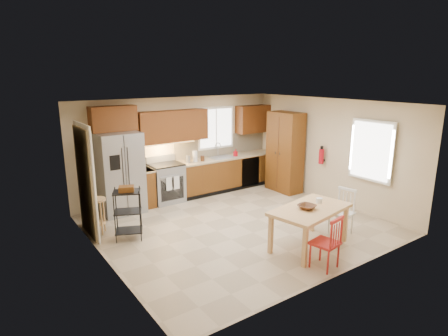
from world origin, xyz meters
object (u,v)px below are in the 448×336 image
object	(u,v)px
dining_table	(309,228)
chair_red	(325,242)
table_bowl	(307,209)
bar_stool	(98,216)
utility_cart	(128,214)
range_stove	(166,183)
table_jar	(319,202)
fire_extinguisher	(321,156)
chair_white	(341,212)
pantry	(285,152)
soap_bottle	(235,153)
refrigerator	(120,173)

from	to	relation	value
dining_table	chair_red	distance (m)	0.74
chair_red	table_bowl	bearing A→B (deg)	58.20
bar_stool	utility_cart	distance (m)	0.72
chair_red	table_bowl	world-z (taller)	chair_red
range_stove	table_jar	bearing A→B (deg)	-70.28
bar_stool	utility_cart	bearing A→B (deg)	-40.27
range_stove	dining_table	size ratio (longest dim) A/B	0.61
fire_extinguisher	chair_white	size ratio (longest dim) A/B	0.41
pantry	soap_bottle	bearing A→B (deg)	136.55
pantry	dining_table	bearing A→B (deg)	-126.22
table_jar	fire_extinguisher	bearing A→B (deg)	40.39
soap_bottle	bar_stool	size ratio (longest dim) A/B	0.27
fire_extinguisher	table_bowl	xyz separation A→B (m)	(-2.30, -1.69, -0.35)
bar_stool	table_jar	bearing A→B (deg)	-24.19
soap_bottle	pantry	xyz separation A→B (m)	(0.95, -0.90, 0.05)
chair_red	refrigerator	bearing A→B (deg)	101.97
fire_extinguisher	table_jar	size ratio (longest dim) A/B	2.88
soap_bottle	bar_stool	world-z (taller)	soap_bottle
refrigerator	pantry	size ratio (longest dim) A/B	0.87
table_bowl	table_jar	world-z (taller)	table_jar
table_bowl	table_jar	bearing A→B (deg)	12.53
pantry	fire_extinguisher	world-z (taller)	pantry
table_jar	utility_cart	size ratio (longest dim) A/B	0.13
refrigerator	chair_red	distance (m)	4.69
table_bowl	table_jar	distance (m)	0.44
range_stove	table_jar	distance (m)	3.87
fire_extinguisher	table_jar	bearing A→B (deg)	-139.61
range_stove	utility_cart	bearing A→B (deg)	-135.58
range_stove	chair_red	distance (m)	4.42
refrigerator	utility_cart	bearing A→B (deg)	-105.39
chair_red	utility_cart	xyz separation A→B (m)	(-2.17, 2.86, 0.05)
table_jar	range_stove	bearing A→B (deg)	109.72
soap_bottle	dining_table	xyz separation A→B (m)	(-1.06, -3.64, -0.63)
range_stove	chair_white	size ratio (longest dim) A/B	1.04
bar_stool	pantry	bearing A→B (deg)	14.91
soap_bottle	bar_stool	xyz separation A→B (m)	(-3.98, -0.85, -0.64)
chair_red	bar_stool	world-z (taller)	chair_red
chair_white	utility_cart	bearing A→B (deg)	47.83
soap_bottle	chair_white	world-z (taller)	soap_bottle
chair_white	utility_cart	size ratio (longest dim) A/B	0.90
chair_white	bar_stool	bearing A→B (deg)	44.36
refrigerator	soap_bottle	size ratio (longest dim) A/B	9.53
table_bowl	bar_stool	xyz separation A→B (m)	(-2.83, 2.79, -0.39)
refrigerator	bar_stool	distance (m)	1.31
soap_bottle	pantry	world-z (taller)	pantry
chair_red	table_bowl	distance (m)	0.76
fire_extinguisher	dining_table	distance (m)	2.88
utility_cart	refrigerator	bearing A→B (deg)	99.19
table_bowl	table_jar	size ratio (longest dim) A/B	2.45
bar_stool	chair_white	bearing A→B (deg)	-19.82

